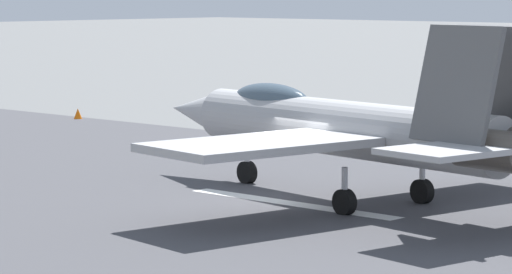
{
  "coord_description": "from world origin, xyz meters",
  "views": [
    {
      "loc": [
        -25.96,
        29.19,
        6.45
      ],
      "look_at": [
        -0.37,
        1.67,
        2.2
      ],
      "focal_mm": 90.77,
      "sensor_mm": 36.0,
      "label": 1
    }
  ],
  "objects": [
    {
      "name": "ground_plane",
      "position": [
        0.0,
        0.0,
        0.0
      ],
      "size": [
        400.0,
        400.0,
        0.0
      ],
      "primitive_type": "plane",
      "color": "slate"
    },
    {
      "name": "runway_strip",
      "position": [
        -0.02,
        0.0,
        0.01
      ],
      "size": [
        240.0,
        26.0,
        0.02
      ],
      "color": "#444449",
      "rests_on": "ground"
    },
    {
      "name": "marker_cone_far",
      "position": [
        24.96,
        -12.33,
        0.28
      ],
      "size": [
        0.44,
        0.44,
        0.55
      ],
      "primitive_type": "cone",
      "color": "orange",
      "rests_on": "ground"
    },
    {
      "name": "marker_cone_mid",
      "position": [
        5.35,
        -12.33,
        0.28
      ],
      "size": [
        0.44,
        0.44,
        0.55
      ],
      "primitive_type": "cone",
      "color": "orange",
      "rests_on": "ground"
    },
    {
      "name": "fighter_jet",
      "position": [
        -1.29,
        -1.41,
        2.34
      ],
      "size": [
        17.18,
        14.94,
        5.53
      ],
      "color": "#A0A1A4",
      "rests_on": "ground"
    }
  ]
}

